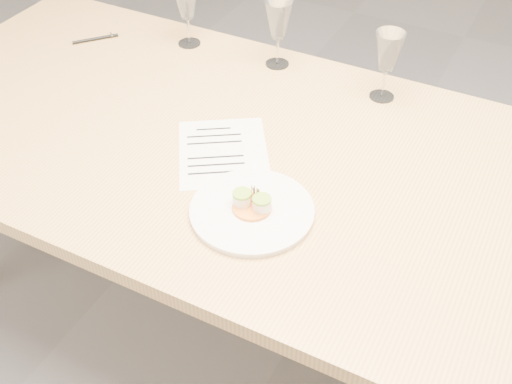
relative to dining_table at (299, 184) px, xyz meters
The scene contains 8 objects.
ground 0.68m from the dining_table, ahead, with size 7.00×7.00×0.00m, color slate.
dining_table is the anchor object (origin of this frame).
dinner_plate 0.23m from the dining_table, 95.87° to the right, with size 0.28×0.28×0.07m.
recipe_sheet 0.21m from the dining_table, 165.35° to the right, with size 0.34×0.36×0.00m.
ballpoint_pen 0.89m from the dining_table, 162.27° to the left, with size 0.10×0.12×0.01m.
wine_glass_0 0.72m from the dining_table, 145.48° to the left, with size 0.08×0.08×0.20m.
wine_glass_1 0.52m from the dining_table, 122.97° to the left, with size 0.08×0.08×0.20m.
wine_glass_2 0.44m from the dining_table, 78.08° to the left, with size 0.08×0.08×0.20m.
Camera 1 is at (0.47, -1.15, 1.75)m, focal length 45.00 mm.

